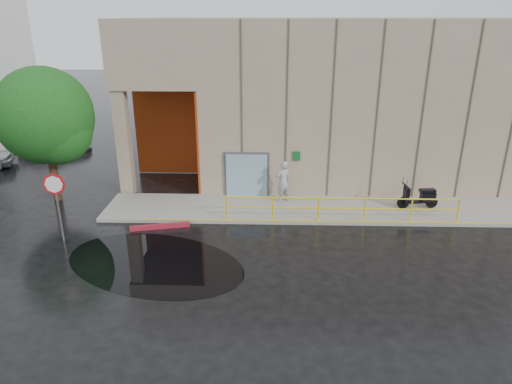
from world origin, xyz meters
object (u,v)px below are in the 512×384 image
tree_near (47,120)px  scooter (419,191)px  stop_sign (56,193)px  person (283,181)px  red_curb (160,226)px  car_c (53,140)px

tree_near → scooter: bearing=-2.9°
tree_near → stop_sign: bearing=-65.3°
stop_sign → tree_near: 4.97m
person → red_curb: (-5.08, -2.75, -1.02)m
stop_sign → red_curb: (3.45, 1.27, -1.92)m
car_c → scooter: bearing=-114.6°
red_curb → car_c: 14.79m
person → car_c: 16.89m
stop_sign → tree_near: tree_near is taller
stop_sign → car_c: 14.06m
red_curb → tree_near: bearing=151.5°
red_curb → car_c: bearing=129.6°
stop_sign → person: bearing=43.7°
person → red_curb: 5.86m
stop_sign → car_c: stop_sign is taller
scooter → red_curb: scooter is taller
stop_sign → tree_near: size_ratio=0.45×
red_curb → tree_near: (-5.38, 2.92, 3.74)m
stop_sign → red_curb: size_ratio=1.16×
person → scooter: (5.94, -0.65, -0.15)m
person → car_c: size_ratio=0.41×
red_curb → tree_near: 7.17m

